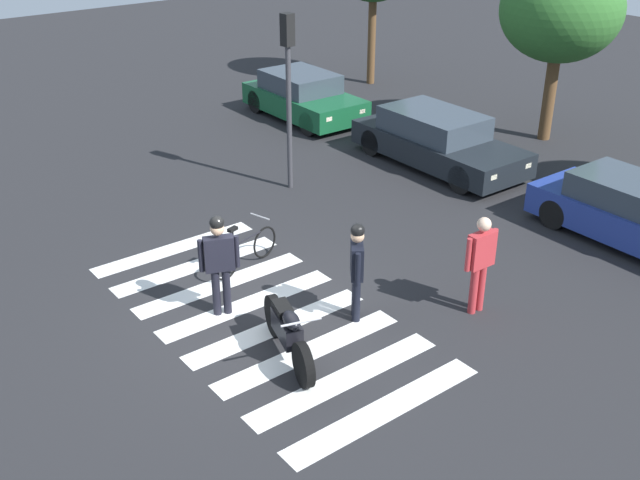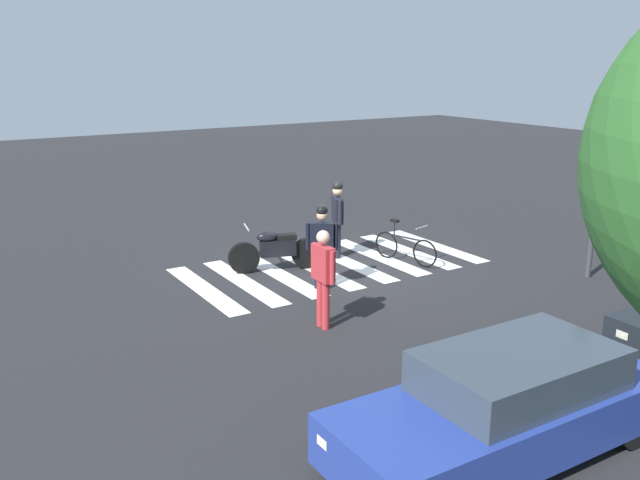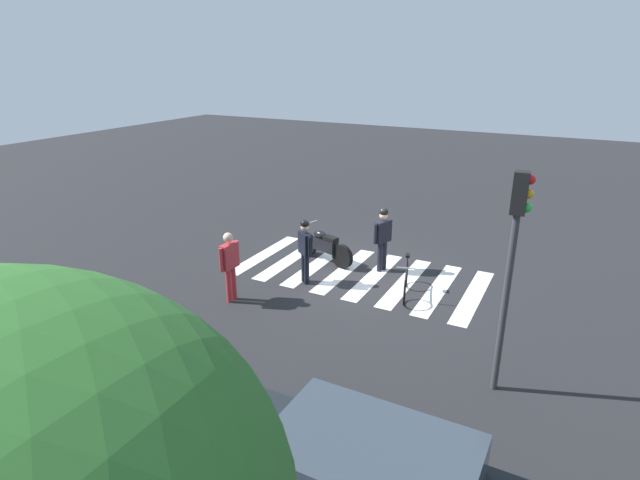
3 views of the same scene
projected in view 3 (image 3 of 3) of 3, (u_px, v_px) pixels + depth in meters
ground_plane at (359, 273)px, 14.42m from camera, size 60.00×60.00×0.00m
police_motorcycle at (324, 246)px, 15.10m from camera, size 2.08×0.87×1.07m
leaning_bicycle at (406, 282)px, 13.02m from camera, size 0.60×1.69×0.98m
officer_on_foot at (305, 247)px, 13.49m from camera, size 0.55×0.45×1.78m
officer_by_motorcycle at (383, 234)px, 14.25m from camera, size 0.38×0.65×1.85m
pedestrian_bystander at (230, 262)px, 12.48m from camera, size 0.24×0.70×1.79m
crosswalk_stripes at (359, 273)px, 14.42m from camera, size 6.75×3.44×0.01m
car_blue_hatchback at (63, 368)px, 8.96m from camera, size 4.48×1.71×1.31m
traffic_light_pole at (513, 250)px, 8.53m from camera, size 0.34×0.26×4.05m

